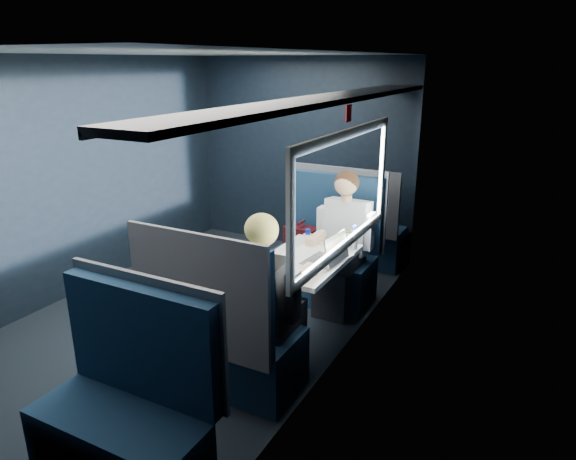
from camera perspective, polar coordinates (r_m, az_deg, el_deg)
The scene contains 13 objects.
ground at distance 4.93m, azimuth -9.43°, elevation -9.04°, with size 2.80×4.20×0.01m, color black.
room_shell at distance 4.44m, azimuth -10.18°, elevation 8.12°, with size 3.00×4.40×2.40m.
table at distance 4.16m, azimuth 1.62°, elevation -4.02°, with size 0.62×1.00×0.74m.
seat_bay_near at distance 5.06m, azimuth 3.98°, elevation -2.83°, with size 1.04×0.62×1.26m.
seat_bay_far at distance 3.67m, azimuth -7.17°, elevation -11.71°, with size 1.04×0.62×1.26m.
seat_row_front at distance 5.87m, azimuth 7.69°, elevation -0.04°, with size 1.04×0.51×1.16m.
seat_row_back at distance 3.09m, azimuth -17.39°, elevation -18.99°, with size 1.04×0.51×1.16m.
man at distance 4.71m, azimuth 6.09°, elevation -0.66°, with size 0.53×0.56×1.32m.
woman at distance 3.53m, azimuth -2.45°, elevation -7.11°, with size 0.53×0.56×1.32m.
papers at distance 4.06m, azimuth 2.01°, elevation -3.37°, with size 0.48×0.69×0.01m, color white.
laptop at distance 3.99m, azimuth 4.58°, elevation -2.81°, with size 0.28×0.35×0.24m.
bottle_small at distance 4.31m, azimuth 7.36°, elevation -0.96°, with size 0.06×0.06×0.21m.
cup at distance 4.41m, azimuth 6.81°, elevation -1.11°, with size 0.07×0.07×0.09m, color white.
Camera 1 is at (2.70, -3.46, 2.24)m, focal length 32.00 mm.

